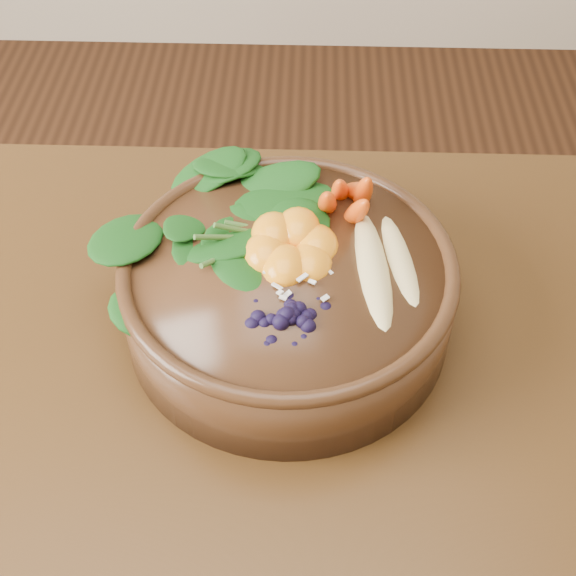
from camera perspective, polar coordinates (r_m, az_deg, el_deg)
name	(u,v)px	position (r m, az deg, el deg)	size (l,w,h in m)	color
dining_table	(45,498)	(0.86, -16.87, -14.13)	(1.60, 0.90, 0.75)	#331C0C
stoneware_bowl	(288,295)	(0.80, 0.00, -0.49)	(0.33, 0.33, 0.09)	#482B16
kale_heap	(240,196)	(0.80, -3.41, 6.53)	(0.21, 0.19, 0.05)	#134D11
carrot_cluster	(352,171)	(0.80, 4.54, 8.32)	(0.07, 0.07, 0.09)	#EF4F15
banana_halves	(388,252)	(0.76, 7.12, 2.55)	(0.08, 0.18, 0.03)	#E0CC84
mandarin_cluster	(291,236)	(0.77, 0.24, 3.75)	(0.09, 0.10, 0.04)	orange
blueberry_pile	(288,301)	(0.70, 0.01, -0.90)	(0.15, 0.11, 0.04)	black
coconut_flakes	(289,278)	(0.75, 0.09, 0.74)	(0.10, 0.08, 0.01)	white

